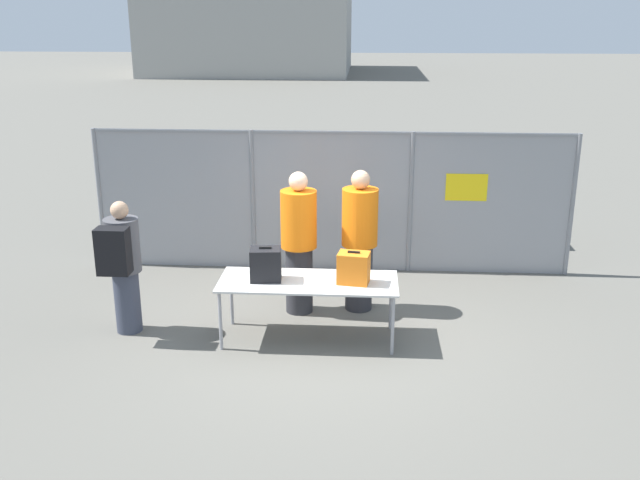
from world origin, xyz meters
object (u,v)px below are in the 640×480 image
Objects in this scene: suitcase_orange at (354,268)px; security_worker_near at (299,241)px; security_worker_far at (360,239)px; inspection_table at (308,284)px; traveler_hooded at (122,263)px; utility_trailer at (436,209)px; suitcase_black at (266,264)px.

security_worker_near reaches higher than suitcase_orange.
security_worker_far reaches higher than suitcase_orange.
inspection_table is 5.35× the size of suitcase_orange.
traveler_hooded reaches higher than utility_trailer.
security_worker_near is 0.78m from security_worker_far.
inspection_table is at bearing 0.64° from suitcase_black.
suitcase_orange is (1.02, -0.02, -0.01)m from suitcase_black.
inspection_table is at bearing 176.81° from suitcase_orange.
inspection_table is 0.88m from security_worker_near.
security_worker_near is 1.00× the size of security_worker_far.
suitcase_orange is 0.09× the size of utility_trailer.
security_worker_near is at bearing 102.71° from inspection_table.
utility_trailer is (2.37, 4.32, -0.49)m from suitcase_black.
suitcase_black is at bearing -118.71° from utility_trailer.
security_worker_near is 0.43× the size of utility_trailer.
suitcase_orange is (0.53, -0.03, 0.23)m from inspection_table.
inspection_table is 5.12× the size of suitcase_black.
suitcase_black is 1.72m from traveler_hooded.
suitcase_black reaches higher than suitcase_orange.
traveler_hooded is 0.38× the size of utility_trailer.
suitcase_orange is 2.74m from traveler_hooded.
utility_trailer is at bearing -101.66° from security_worker_far.
suitcase_orange is at bearing -107.18° from utility_trailer.
utility_trailer is (1.29, 3.37, -0.51)m from security_worker_far.
utility_trailer is (2.06, 3.50, -0.51)m from security_worker_near.
security_worker_near reaches higher than suitcase_black.
traveler_hooded is (-2.21, 0.02, 0.21)m from inspection_table.
inspection_table is 0.55m from suitcase_black.
security_worker_far reaches higher than traveler_hooded.
suitcase_black is 4.95m from utility_trailer.
suitcase_black is 1.02m from suitcase_orange.
suitcase_black is at bearing 178.66° from suitcase_orange.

